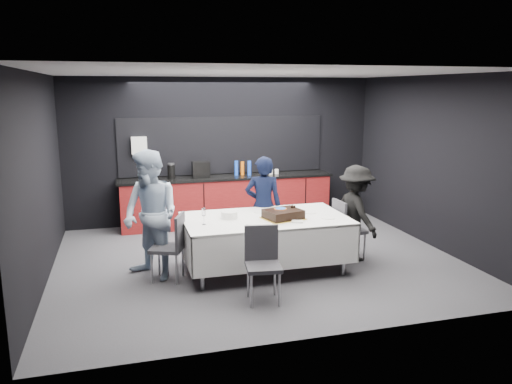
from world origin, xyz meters
TOP-DOWN VIEW (x-y plane):
  - ground at (0.00, 0.00)m, footprint 6.00×6.00m
  - room_shell at (0.00, 0.00)m, footprint 6.04×5.04m
  - kitchenette at (-0.02, 2.22)m, footprint 4.10×0.64m
  - party_table at (0.00, -0.40)m, footprint 2.32×1.32m
  - cake_assembly at (0.22, -0.54)m, footprint 0.62×0.55m
  - plate_stack at (-0.51, -0.31)m, footprint 0.24×0.24m
  - loose_plate_near at (-0.26, -0.70)m, footprint 0.20×0.20m
  - loose_plate_right_a at (0.72, -0.32)m, footprint 0.18×0.18m
  - loose_plate_right_b at (0.85, -0.67)m, footprint 0.20×0.20m
  - loose_plate_far at (0.01, -0.10)m, footprint 0.19×0.19m
  - fork_pile at (0.35, -0.78)m, footprint 0.18×0.15m
  - champagne_flute at (-0.91, -0.54)m, footprint 0.06×0.06m
  - chair_left at (-1.33, -0.46)m, footprint 0.54×0.54m
  - chair_right at (1.31, -0.28)m, footprint 0.44×0.44m
  - chair_near at (-0.33, -1.39)m, footprint 0.47×0.47m
  - person_center at (0.17, 0.28)m, footprint 0.65×0.50m
  - person_left at (-1.59, -0.30)m, footprint 1.07×1.10m
  - person_right at (1.45, -0.34)m, footprint 0.64×1.00m

SIDE VIEW (x-z plane):
  - ground at x=0.00m, z-range 0.00..0.00m
  - chair_left at x=-1.33m, z-range 0.07..1.00m
  - chair_right at x=1.31m, z-range 0.07..1.00m
  - chair_near at x=-0.33m, z-range 0.07..1.00m
  - kitchenette at x=-0.02m, z-range -0.48..1.57m
  - party_table at x=0.00m, z-range 0.25..1.03m
  - person_right at x=1.45m, z-range 0.00..1.46m
  - person_center at x=0.17m, z-range 0.00..1.57m
  - loose_plate_near at x=-0.26m, z-range 0.78..0.79m
  - loose_plate_right_a at x=0.72m, z-range 0.78..0.79m
  - loose_plate_right_b at x=0.85m, z-range 0.78..0.79m
  - loose_plate_far at x=0.01m, z-range 0.78..0.79m
  - fork_pile at x=0.35m, z-range 0.78..0.80m
  - plate_stack at x=-0.51m, z-range 0.78..0.88m
  - cake_assembly at x=0.22m, z-range 0.76..0.93m
  - person_left at x=-1.59m, z-range 0.00..1.78m
  - champagne_flute at x=-0.91m, z-range 0.83..1.05m
  - room_shell at x=0.00m, z-range 0.45..3.27m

